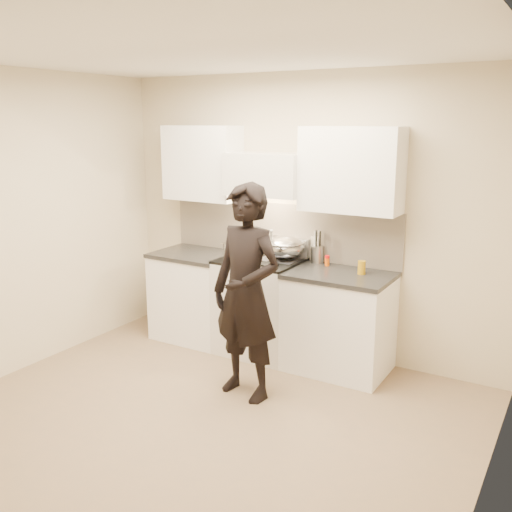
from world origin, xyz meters
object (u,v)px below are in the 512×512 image
at_px(stove, 260,306).
at_px(utensil_crock, 317,253).
at_px(counter_right, 339,322).
at_px(person, 246,293).
at_px(wok, 284,247).

distance_m(stove, utensil_crock, 0.77).
xyz_separation_m(counter_right, person, (-0.46, -0.86, 0.43)).
xyz_separation_m(stove, utensil_crock, (0.49, 0.24, 0.54)).
relative_size(utensil_crock, person, 0.18).
xyz_separation_m(stove, counter_right, (0.83, 0.00, -0.01)).
xyz_separation_m(utensil_crock, person, (-0.12, -1.10, -0.13)).
height_order(counter_right, person, person).
relative_size(stove, utensil_crock, 3.08).
relative_size(wok, utensil_crock, 1.57).
relative_size(counter_right, utensil_crock, 2.95).
relative_size(counter_right, person, 0.52).
bearing_deg(counter_right, utensil_crock, 144.89).
relative_size(wok, person, 0.28).
bearing_deg(wok, counter_right, -9.87).
height_order(counter_right, wok, wok).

